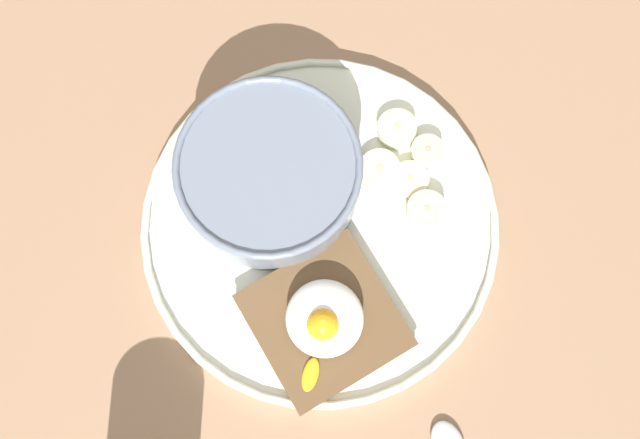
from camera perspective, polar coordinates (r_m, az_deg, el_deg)
The scene contains 10 objects.
ground_plane at distance 59.39cm, azimuth -0.00°, elevation -0.86°, with size 120.00×120.00×2.00cm, color #987356.
plate at distance 57.63cm, azimuth -0.00°, elevation -0.49°, with size 28.97×28.97×1.60cm.
oatmeal_bowl at distance 55.41cm, azimuth -4.01°, elevation 3.55°, with size 14.25×14.25×6.00cm.
toast_slice at distance 55.54cm, azimuth 0.36°, elevation -8.07°, with size 11.66×11.66×1.35cm.
poached_egg at distance 53.66cm, azimuth 0.34°, elevation -8.04°, with size 6.82×7.69×3.22cm.
banana_slice_front at distance 58.16cm, azimuth 4.77°, elevation 3.95°, with size 3.48×3.55×1.35cm.
banana_slice_left at distance 59.02cm, azimuth 8.59°, elevation 5.41°, with size 3.15×3.02×1.55cm.
banana_slice_back at distance 59.37cm, azimuth 6.17°, elevation 7.23°, with size 3.43×3.31×1.53cm.
banana_slice_right at distance 57.54cm, azimuth 8.51°, elevation 0.69°, with size 3.77×3.64×1.73cm.
banana_slice_inner at distance 58.37cm, azimuth 7.20°, elevation 3.17°, with size 4.15×4.15×0.92cm.
Camera 1 is at (-9.73, 7.51, 59.10)cm, focal length 40.00 mm.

